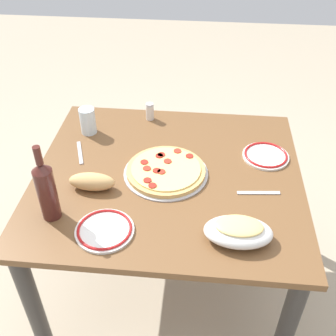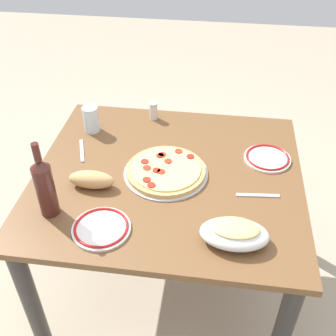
# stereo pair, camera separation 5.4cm
# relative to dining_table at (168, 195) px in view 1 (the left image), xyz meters

# --- Properties ---
(ground_plane) EXTENTS (8.00, 8.00, 0.00)m
(ground_plane) POSITION_rel_dining_table_xyz_m (0.00, 0.00, -0.61)
(ground_plane) COLOR tan
(ground_plane) RESTS_ON ground
(dining_table) EXTENTS (1.11, 1.01, 0.73)m
(dining_table) POSITION_rel_dining_table_xyz_m (0.00, 0.00, 0.00)
(dining_table) COLOR brown
(dining_table) RESTS_ON ground
(pepperoni_pizza) EXTENTS (0.35, 0.35, 0.03)m
(pepperoni_pizza) POSITION_rel_dining_table_xyz_m (0.01, 0.00, 0.13)
(pepperoni_pizza) COLOR #B7B7BC
(pepperoni_pizza) RESTS_ON dining_table
(baked_pasta_dish) EXTENTS (0.24, 0.15, 0.08)m
(baked_pasta_dish) POSITION_rel_dining_table_xyz_m (-0.28, 0.34, 0.16)
(baked_pasta_dish) COLOR white
(baked_pasta_dish) RESTS_ON dining_table
(wine_bottle) EXTENTS (0.07, 0.07, 0.31)m
(wine_bottle) POSITION_rel_dining_table_xyz_m (0.40, 0.29, 0.25)
(wine_bottle) COLOR #471E19
(wine_bottle) RESTS_ON dining_table
(water_glass) EXTENTS (0.07, 0.07, 0.13)m
(water_glass) POSITION_rel_dining_table_xyz_m (0.41, -0.28, 0.18)
(water_glass) COLOR silver
(water_glass) RESTS_ON dining_table
(side_plate_near) EXTENTS (0.20, 0.20, 0.02)m
(side_plate_near) POSITION_rel_dining_table_xyz_m (-0.42, -0.16, 0.13)
(side_plate_near) COLOR white
(side_plate_near) RESTS_ON dining_table
(side_plate_far) EXTENTS (0.21, 0.21, 0.02)m
(side_plate_far) POSITION_rel_dining_table_xyz_m (0.19, 0.35, 0.13)
(side_plate_far) COLOR white
(side_plate_far) RESTS_ON dining_table
(bread_loaf) EXTENTS (0.19, 0.08, 0.07)m
(bread_loaf) POSITION_rel_dining_table_xyz_m (0.29, 0.12, 0.15)
(bread_loaf) COLOR tan
(bread_loaf) RESTS_ON dining_table
(spice_shaker) EXTENTS (0.04, 0.04, 0.09)m
(spice_shaker) POSITION_rel_dining_table_xyz_m (0.13, -0.42, 0.16)
(spice_shaker) COLOR silver
(spice_shaker) RESTS_ON dining_table
(fork_left) EXTENTS (0.17, 0.03, 0.00)m
(fork_left) POSITION_rel_dining_table_xyz_m (-0.37, 0.09, 0.12)
(fork_left) COLOR #B7B7BC
(fork_left) RESTS_ON dining_table
(fork_right) EXTENTS (0.07, 0.17, 0.00)m
(fork_right) POSITION_rel_dining_table_xyz_m (0.41, -0.11, 0.12)
(fork_right) COLOR #B7B7BC
(fork_right) RESTS_ON dining_table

